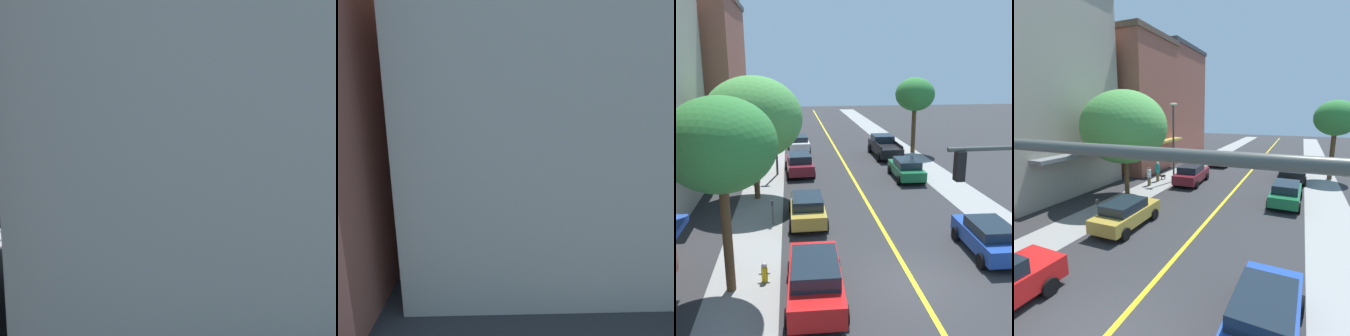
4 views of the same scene
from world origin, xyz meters
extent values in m
cube|color=#A39989|center=(-14.24, 10.12, 7.50)|extent=(8.04, 10.25, 15.01)
cube|color=slate|center=(-9.73, 10.12, 3.13)|extent=(0.98, 7.79, 0.24)
cube|color=#935142|center=(-14.24, 20.28, 6.55)|extent=(11.18, 8.16, 13.09)
cube|color=brown|center=(-14.24, 20.28, 13.34)|extent=(11.48, 8.46, 0.50)
cube|color=#B29338|center=(-8.18, 20.28, 3.13)|extent=(0.93, 6.20, 0.24)
cube|color=#935142|center=(-14.24, 30.80, 7.04)|extent=(9.60, 10.21, 14.07)
cube|color=#38383D|center=(-14.24, 30.80, 14.32)|extent=(9.90, 10.51, 0.50)
cylinder|color=brown|center=(7.20, 23.02, 2.09)|extent=(0.41, 0.41, 4.17)
ellipsoid|color=#337F38|center=(7.20, 23.02, 5.55)|extent=(3.66, 3.66, 3.11)
cylinder|color=brown|center=(-6.68, 11.02, 1.42)|extent=(0.34, 0.34, 2.84)
ellipsoid|color=#4C9947|center=(-6.68, 11.02, 5.06)|extent=(5.90, 5.90, 5.02)
cylinder|color=#4C4C51|center=(-5.56, 6.57, 0.54)|extent=(0.07, 0.07, 1.07)
cube|color=#2D2D33|center=(-5.56, 6.57, 1.20)|extent=(0.12, 0.18, 0.26)
cylinder|color=#474C47|center=(2.88, -2.37, 5.70)|extent=(5.75, 0.14, 0.14)
cylinder|color=#38383D|center=(-5.59, 16.55, 3.28)|extent=(0.16, 0.16, 6.55)
ellipsoid|color=silver|center=(-5.59, 16.55, 6.70)|extent=(0.70, 0.36, 0.24)
cylinder|color=black|center=(-4.67, 1.06, 0.32)|extent=(0.24, 0.65, 0.64)
cylinder|color=black|center=(-2.85, 1.00, 0.32)|extent=(0.24, 0.65, 0.64)
cube|color=#1E429E|center=(3.98, 2.03, 0.67)|extent=(1.88, 4.22, 0.69)
cube|color=#19232D|center=(3.98, 1.83, 1.25)|extent=(1.61, 2.30, 0.46)
cylinder|color=black|center=(3.15, 3.44, 0.32)|extent=(0.24, 0.65, 0.64)
cylinder|color=black|center=(4.90, 3.38, 0.32)|extent=(0.24, 0.65, 0.64)
cube|color=#196638|center=(3.88, 14.13, 0.65)|extent=(1.92, 4.52, 0.66)
cube|color=#19232D|center=(3.87, 13.90, 1.24)|extent=(1.65, 2.46, 0.52)
cylinder|color=black|center=(3.03, 15.63, 0.32)|extent=(0.24, 0.65, 0.64)
cylinder|color=black|center=(4.82, 15.57, 0.32)|extent=(0.24, 0.65, 0.64)
cylinder|color=black|center=(2.94, 12.68, 0.32)|extent=(0.24, 0.65, 0.64)
cylinder|color=black|center=(4.73, 12.63, 0.32)|extent=(0.24, 0.65, 0.64)
cube|color=silver|center=(-3.74, 25.56, 0.67)|extent=(2.07, 4.68, 0.69)
cube|color=#19232D|center=(-3.73, 25.33, 1.25)|extent=(1.76, 2.55, 0.47)
cylinder|color=black|center=(-4.75, 27.05, 0.32)|extent=(0.24, 0.65, 0.64)
cylinder|color=black|center=(-2.85, 27.12, 0.32)|extent=(0.24, 0.65, 0.64)
cylinder|color=black|center=(-4.63, 24.01, 0.32)|extent=(0.24, 0.65, 0.64)
cylinder|color=black|center=(-2.74, 24.08, 0.32)|extent=(0.24, 0.65, 0.64)
cube|color=#B29338|center=(-3.74, 6.77, 0.66)|extent=(1.75, 4.28, 0.67)
cube|color=#19232D|center=(-3.74, 6.56, 1.24)|extent=(1.54, 2.31, 0.50)
cylinder|color=black|center=(-4.61, 8.18, 0.32)|extent=(0.22, 0.64, 0.64)
cylinder|color=black|center=(-2.86, 8.18, 0.32)|extent=(0.22, 0.64, 0.64)
cylinder|color=black|center=(-4.61, 5.36, 0.32)|extent=(0.22, 0.64, 0.64)
cylinder|color=black|center=(-2.87, 5.36, 0.32)|extent=(0.22, 0.64, 0.64)
cube|color=maroon|center=(-3.89, 16.64, 0.69)|extent=(2.09, 4.76, 0.74)
cube|color=#19232D|center=(-3.88, 16.40, 1.34)|extent=(1.76, 2.60, 0.55)
cylinder|color=black|center=(-4.89, 18.13, 0.32)|extent=(0.25, 0.65, 0.64)
cylinder|color=black|center=(-3.04, 18.22, 0.32)|extent=(0.25, 0.65, 0.64)
cylinder|color=black|center=(-4.74, 15.05, 0.32)|extent=(0.25, 0.65, 0.64)
cylinder|color=black|center=(-2.89, 15.14, 0.32)|extent=(0.25, 0.65, 0.64)
cube|color=black|center=(4.07, 21.55, 0.80)|extent=(2.02, 5.86, 0.80)
cube|color=#19232D|center=(4.08, 22.61, 1.52)|extent=(1.85, 2.12, 0.64)
cube|color=black|center=(3.15, 20.39, 1.32)|extent=(0.11, 3.04, 0.24)
cube|color=black|center=(4.98, 20.38, 1.32)|extent=(0.11, 3.04, 0.24)
cylinder|color=black|center=(3.08, 23.55, 0.40)|extent=(0.28, 0.80, 0.80)
cylinder|color=black|center=(5.08, 23.54, 0.40)|extent=(0.28, 0.80, 0.80)
cylinder|color=black|center=(3.06, 19.57, 0.40)|extent=(0.28, 0.80, 0.80)
cylinder|color=black|center=(5.06, 19.56, 0.40)|extent=(0.28, 0.80, 0.80)
cylinder|color=brown|center=(-6.88, 14.46, 0.36)|extent=(0.27, 0.27, 0.72)
cylinder|color=silver|center=(-6.88, 14.46, 1.04)|extent=(0.36, 0.36, 0.65)
sphere|color=brown|center=(-6.88, 14.46, 1.47)|extent=(0.20, 0.20, 0.20)
cylinder|color=brown|center=(-6.90, 15.99, 0.40)|extent=(0.28, 0.28, 0.81)
cylinder|color=teal|center=(-6.90, 15.99, 1.18)|extent=(0.37, 0.37, 0.74)
sphere|color=beige|center=(-6.90, 15.99, 1.66)|extent=(0.23, 0.23, 0.23)
ellipsoid|color=black|center=(-6.75, 16.74, 0.33)|extent=(0.48, 0.58, 0.23)
sphere|color=black|center=(-6.90, 16.49, 0.40)|extent=(0.19, 0.19, 0.19)
cylinder|color=black|center=(-6.85, 16.58, 0.11)|extent=(0.08, 0.08, 0.21)
cylinder|color=black|center=(-6.65, 16.90, 0.11)|extent=(0.08, 0.08, 0.21)
camera|label=1|loc=(-25.41, 14.62, 5.70)|focal=44.37mm
camera|label=2|loc=(-27.65, 11.75, 7.91)|focal=31.53mm
camera|label=3|loc=(-4.50, -12.97, 8.03)|focal=41.94mm
camera|label=4|loc=(4.49, -4.66, 6.11)|focal=29.04mm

